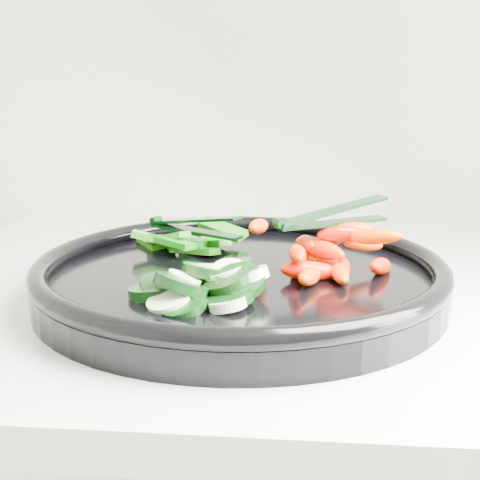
{
  "coord_description": "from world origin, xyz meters",
  "views": [
    {
      "loc": [
        -0.6,
        1.05,
        1.13
      ],
      "look_at": [
        -0.66,
        1.63,
        0.99
      ],
      "focal_mm": 50.0,
      "sensor_mm": 36.0,
      "label": 1
    }
  ],
  "objects": [
    {
      "name": "carrot_pile",
      "position": [
        -0.58,
        1.65,
        0.97
      ],
      "size": [
        0.14,
        0.16,
        0.06
      ],
      "color": "#EB2100",
      "rests_on": "veggie_tray"
    },
    {
      "name": "tong_pepper",
      "position": [
        -0.72,
        1.71,
        0.98
      ],
      "size": [
        0.11,
        0.07,
        0.02
      ],
      "color": "black",
      "rests_on": "pepper_pile"
    },
    {
      "name": "veggie_tray",
      "position": [
        -0.66,
        1.63,
        0.95
      ],
      "size": [
        0.43,
        0.43,
        0.04
      ],
      "color": "black",
      "rests_on": "counter"
    },
    {
      "name": "cucumber_pile",
      "position": [
        -0.69,
        1.57,
        0.96
      ],
      "size": [
        0.13,
        0.11,
        0.04
      ],
      "color": "black",
      "rests_on": "veggie_tray"
    },
    {
      "name": "tong_carrot",
      "position": [
        -0.58,
        1.65,
        1.0
      ],
      "size": [
        0.11,
        0.07,
        0.02
      ],
      "color": "black",
      "rests_on": "carrot_pile"
    },
    {
      "name": "pepper_pile",
      "position": [
        -0.72,
        1.72,
        0.96
      ],
      "size": [
        0.12,
        0.11,
        0.03
      ],
      "color": "#0A6A0C",
      "rests_on": "veggie_tray"
    }
  ]
}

